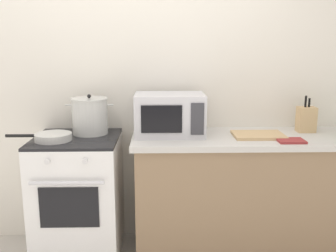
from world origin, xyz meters
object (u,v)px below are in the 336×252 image
microwave (170,114)px  knife_block (306,119)px  stock_pot (90,116)px  oven_mitt (291,141)px  frying_pan (52,137)px  cutting_board (258,135)px  stove (79,198)px

microwave → knife_block: bearing=3.4°
stock_pot → oven_mitt: bearing=-11.2°
knife_block → oven_mitt: bearing=-125.3°
microwave → oven_mitt: size_ratio=2.78×
frying_pan → knife_block: 1.86m
frying_pan → cutting_board: frying_pan is taller
knife_block → oven_mitt: knife_block is taller
microwave → frying_pan: bearing=-168.7°
stock_pot → knife_block: stock_pot is taller
knife_block → stove: bearing=-175.3°
stock_pot → frying_pan: stock_pot is taller
stove → knife_block: knife_block is taller
knife_block → microwave: bearing=-176.6°
stock_pot → frying_pan: bearing=-138.3°
stove → microwave: bearing=6.7°
frying_pan → cutting_board: bearing=3.3°
stock_pot → cutting_board: 1.24m
oven_mitt → frying_pan: bearing=177.3°
frying_pan → oven_mitt: frying_pan is taller
stock_pot → microwave: (0.59, -0.04, 0.02)m
knife_block → stock_pot: bearing=-179.2°
frying_pan → oven_mitt: bearing=-2.7°
frying_pan → oven_mitt: (1.63, -0.08, -0.02)m
stock_pot → stove: bearing=-125.5°
stove → stock_pot: size_ratio=2.64×
stove → oven_mitt: oven_mitt is taller
cutting_board → knife_block: knife_block is taller
stock_pot → oven_mitt: stock_pot is taller
stock_pot → oven_mitt: 1.44m
microwave → knife_block: size_ratio=1.82×
microwave → knife_block: (1.03, 0.06, -0.05)m
frying_pan → knife_block: knife_block is taller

